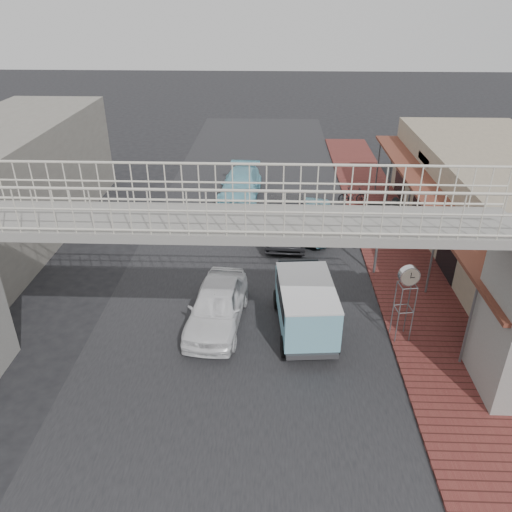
# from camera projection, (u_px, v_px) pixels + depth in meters

# --- Properties ---
(ground) EXTENTS (120.00, 120.00, 0.00)m
(ground) POSITION_uv_depth(u_px,v_px,m) (243.00, 305.00, 18.30)
(ground) COLOR black
(ground) RESTS_ON ground
(road_strip) EXTENTS (10.00, 60.00, 0.01)m
(road_strip) POSITION_uv_depth(u_px,v_px,m) (243.00, 305.00, 18.30)
(road_strip) COLOR black
(road_strip) RESTS_ON ground
(sidewalk) EXTENTS (3.00, 40.00, 0.10)m
(sidewalk) POSITION_uv_depth(u_px,v_px,m) (403.00, 267.00, 20.71)
(sidewalk) COLOR brown
(sidewalk) RESTS_ON ground
(footbridge) EXTENTS (16.40, 2.40, 6.34)m
(footbridge) POSITION_uv_depth(u_px,v_px,m) (232.00, 290.00, 13.28)
(footbridge) COLOR gray
(footbridge) RESTS_ON ground
(building_far_left) EXTENTS (5.00, 14.00, 5.00)m
(building_far_left) POSITION_uv_depth(u_px,v_px,m) (10.00, 182.00, 22.76)
(building_far_left) COLOR gray
(building_far_left) RESTS_ON ground
(white_hatchback) EXTENTS (2.11, 4.47, 1.48)m
(white_hatchback) POSITION_uv_depth(u_px,v_px,m) (217.00, 305.00, 16.97)
(white_hatchback) COLOR white
(white_hatchback) RESTS_ON ground
(dark_sedan) EXTENTS (1.92, 4.99, 1.62)m
(dark_sedan) POSITION_uv_depth(u_px,v_px,m) (287.00, 220.00, 23.11)
(dark_sedan) COLOR black
(dark_sedan) RESTS_ON ground
(angkot_curb) EXTENTS (3.05, 5.45, 1.44)m
(angkot_curb) POSITION_uv_depth(u_px,v_px,m) (304.00, 215.00, 23.79)
(angkot_curb) COLOR #6FB0C0
(angkot_curb) RESTS_ON ground
(angkot_far) EXTENTS (2.34, 5.12, 1.45)m
(angkot_far) POSITION_uv_depth(u_px,v_px,m) (241.00, 185.00, 27.43)
(angkot_far) COLOR #7BC3D6
(angkot_far) RESTS_ON ground
(angkot_van) EXTENTS (2.08, 4.04, 1.92)m
(angkot_van) POSITION_uv_depth(u_px,v_px,m) (305.00, 301.00, 16.38)
(angkot_van) COLOR black
(angkot_van) RESTS_ON ground
(motorcycle_near) EXTENTS (1.90, 0.79, 0.98)m
(motorcycle_near) POSITION_uv_depth(u_px,v_px,m) (371.00, 216.00, 24.08)
(motorcycle_near) COLOR black
(motorcycle_near) RESTS_ON sidewalk
(motorcycle_far) EXTENTS (1.54, 0.43, 0.92)m
(motorcycle_far) POSITION_uv_depth(u_px,v_px,m) (353.00, 196.00, 26.51)
(motorcycle_far) COLOR black
(motorcycle_far) RESTS_ON sidewalk
(street_clock) EXTENTS (0.68, 0.58, 2.66)m
(street_clock) POSITION_uv_depth(u_px,v_px,m) (408.00, 279.00, 15.46)
(street_clock) COLOR #59595B
(street_clock) RESTS_ON sidewalk
(arrow_sign) EXTENTS (1.92, 1.26, 3.20)m
(arrow_sign) POSITION_uv_depth(u_px,v_px,m) (401.00, 213.00, 19.12)
(arrow_sign) COLOR #59595B
(arrow_sign) RESTS_ON sidewalk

